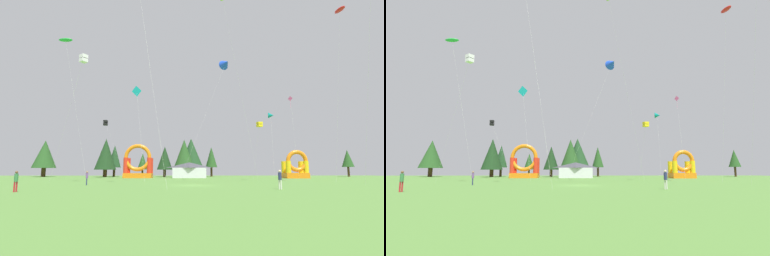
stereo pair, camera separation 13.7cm
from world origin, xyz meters
The scene contains 25 objects.
ground_plane centered at (0.00, 0.00, 0.00)m, with size 120.00×120.00×0.00m, color #548438.
kite_black_box centered at (-17.49, 25.19, 11.35)m, with size 4.73×0.80×11.90m.
kite_teal_delta centered at (18.68, 31.16, 14.23)m, with size 1.56×4.26×14.92m.
kite_blue_delta centered at (7.28, 23.22, 23.61)m, with size 10.62×5.03×24.77m.
kite_red_parafoil centered at (20.74, 3.87, 23.97)m, with size 1.04×6.11×24.50m.
kite_cyan_diamond centered at (-9.08, 13.59, 14.68)m, with size 2.90×4.53×15.38m.
kite_pink_diamond centered at (22.02, 27.35, 16.90)m, with size 0.67×3.57×17.61m.
kite_white_box centered at (-15.09, 5.07, 17.02)m, with size 6.16×4.98×17.57m.
kite_yellow_box centered at (11.72, 14.94, 9.45)m, with size 1.29×3.35×9.88m.
kite_green_parafoil centered at (-21.09, 12.51, 23.29)m, with size 5.77×1.02×23.70m.
person_midfield centered at (-14.25, -9.55, 0.98)m, with size 0.40×0.40×1.65m.
person_left_edge centered at (-12.22, 0.66, 0.95)m, with size 0.34×0.34×1.60m.
person_near_camera centered at (7.74, -6.69, 1.03)m, with size 0.42×0.42×1.73m.
inflatable_orange_dome centered at (-11.48, 30.59, 2.68)m, with size 6.17×3.68×7.40m.
inflatable_yellow_castle centered at (22.60, 28.02, 2.09)m, with size 4.83×3.84×5.94m.
festival_tent centered at (-0.15, 31.16, 1.72)m, with size 7.35×3.33×3.43m.
tree_row_0 centered at (-38.00, 42.44, 5.85)m, with size 5.98×5.98×9.51m.
tree_row_1 centered at (-21.42, 40.16, 5.73)m, with size 5.44×5.44×9.71m.
tree_row_2 centered at (-19.93, 43.27, 5.31)m, with size 3.46×3.46×8.29m.
tree_row_3 centered at (-12.57, 43.99, 3.98)m, with size 2.77×2.77×6.16m.
tree_row_4 centered at (-6.42, 41.09, 4.80)m, with size 3.99×3.99×7.83m.
tree_row_5 centered at (-1.40, 40.53, 5.84)m, with size 5.34×5.34×9.59m.
tree_row_6 centered at (0.43, 43.20, 6.10)m, with size 6.66×6.66×10.13m.
tree_row_7 centered at (6.00, 44.89, 5.20)m, with size 3.16×3.16×8.03m.
tree_row_8 centered at (42.02, 42.08, 4.75)m, with size 3.00×3.00×7.07m.
Camera 2 is at (-0.58, -32.54, 1.71)m, focal length 26.44 mm.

